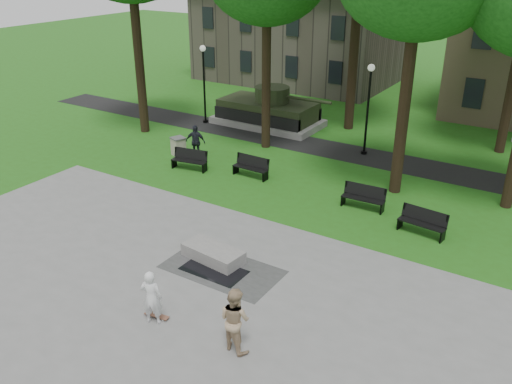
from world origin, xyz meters
TOP-DOWN VIEW (x-y plane):
  - ground at (0.00, 0.00)m, footprint 120.00×120.00m
  - plaza at (0.00, -5.00)m, footprint 22.00×16.00m
  - footpath at (0.00, 12.00)m, footprint 44.00×2.60m
  - building_left at (-11.00, 26.50)m, footprint 15.00×10.00m
  - lamp_left at (-10.00, 12.30)m, footprint 0.36×0.36m
  - lamp_mid at (0.50, 12.30)m, footprint 0.36×0.36m
  - tank_monument at (-6.46, 14.00)m, footprint 7.45×3.40m
  - puddle at (0.55, -1.14)m, footprint 2.20×1.20m
  - concrete_block at (0.11, -0.56)m, footprint 2.30×1.24m
  - skateboard at (0.64, -4.09)m, footprint 0.80×0.30m
  - skateboarder at (0.72, -4.31)m, footprint 0.74×0.61m
  - friend_watching at (3.36, -3.95)m, footprint 1.04×0.88m
  - pedestrian_walker at (-6.61, 7.02)m, footprint 1.13×0.72m
  - park_bench_0 at (-5.91, 5.69)m, footprint 1.85×0.83m
  - park_bench_1 at (-2.87, 6.52)m, footprint 1.81×0.56m
  - park_bench_2 at (2.95, 6.14)m, footprint 1.82×0.61m
  - park_bench_3 at (5.69, 5.22)m, footprint 1.84×0.72m
  - trash_bin at (-7.70, 6.94)m, footprint 0.84×0.84m

SIDE VIEW (x-z plane):
  - ground at x=0.00m, z-range 0.00..0.00m
  - footpath at x=0.00m, z-range 0.00..0.01m
  - plaza at x=0.00m, z-range 0.00..0.02m
  - puddle at x=0.55m, z-range 0.02..0.02m
  - skateboard at x=0.64m, z-range 0.02..0.09m
  - concrete_block at x=0.11m, z-range 0.02..0.47m
  - trash_bin at x=-7.70m, z-range 0.01..0.97m
  - park_bench_0 at x=-5.91m, z-range 0.02..1.02m
  - park_bench_1 at x=-2.87m, z-range 0.02..1.02m
  - park_bench_2 at x=2.95m, z-range 0.02..1.02m
  - park_bench_3 at x=5.69m, z-range 0.02..1.02m
  - tank_monument at x=-6.46m, z-range -0.34..2.06m
  - skateboarder at x=0.72m, z-range 0.02..1.75m
  - pedestrian_walker at x=-6.61m, z-range 0.00..1.80m
  - friend_watching at x=3.36m, z-range 0.02..1.92m
  - lamp_left at x=-10.00m, z-range 0.43..5.16m
  - lamp_mid at x=0.50m, z-range 0.43..5.16m
  - building_left at x=-11.00m, z-range 0.00..7.20m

